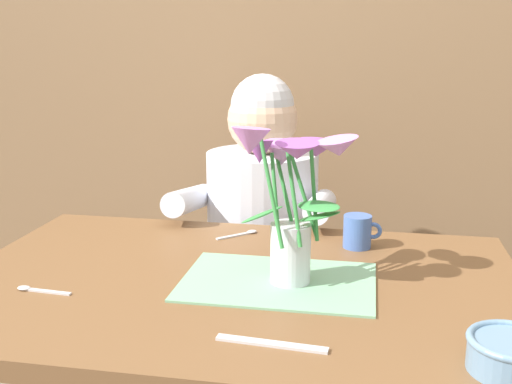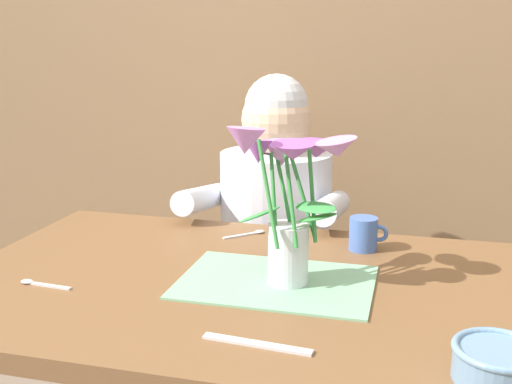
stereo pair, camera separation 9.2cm
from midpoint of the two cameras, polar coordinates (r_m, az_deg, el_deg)
wood_panel_backdrop at (r=2.26m, az=2.69°, el=14.28°), size 4.00×0.10×2.50m
dining_table at (r=1.37m, az=-3.83°, el=-11.81°), size 1.20×0.80×0.74m
seated_person at (r=1.96m, az=-0.80°, el=-6.14°), size 0.45×0.47×1.14m
striped_placemat at (r=1.31m, az=0.05°, el=-8.16°), size 0.40×0.28×0.00m
flower_vase at (r=1.25m, az=1.17°, el=0.15°), size 0.27×0.25×0.34m
ceramic_bowl at (r=1.03m, az=19.97°, el=-13.75°), size 0.14×0.14×0.06m
dinner_knife at (r=1.06m, az=-1.13°, el=-13.78°), size 0.19×0.03×0.00m
ceramic_mug at (r=1.52m, az=7.63°, el=-3.62°), size 0.09×0.07×0.08m
spoon_0 at (r=1.61m, az=-2.81°, el=-3.85°), size 0.10×0.09×0.01m
spoon_1 at (r=1.36m, az=-21.44°, el=-8.36°), size 0.12×0.02×0.01m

